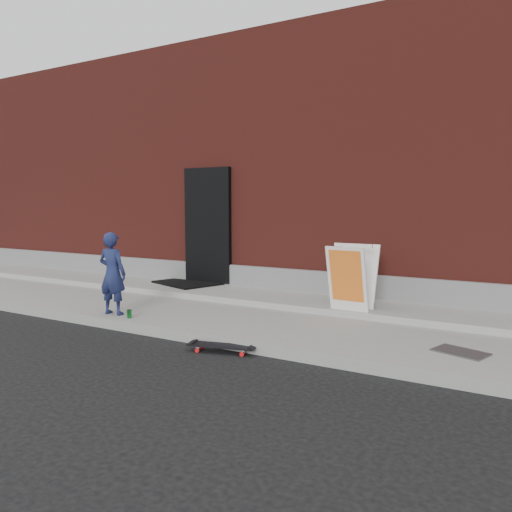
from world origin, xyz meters
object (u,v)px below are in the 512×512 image
Objects in this scene: pizza_sign at (352,277)px; soda_can at (129,314)px; child at (112,273)px; skateboard at (222,346)px.

pizza_sign reaches higher than soda_can.
soda_can is at bearing -147.50° from pizza_sign.
pizza_sign is (3.17, 1.70, -0.03)m from child.
skateboard is 0.87× the size of pizza_sign.
skateboard is (2.25, -0.40, -0.70)m from child.
child reaches higher than skateboard.
soda_can is (-2.78, -1.77, -0.53)m from pizza_sign.
child is 0.69m from soda_can.
pizza_sign is at bearing 66.18° from skateboard.
skateboard is at bearing -10.00° from soda_can.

